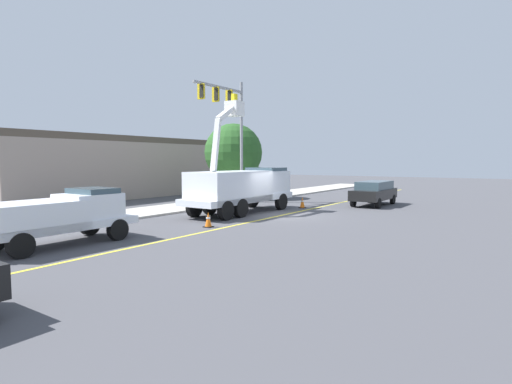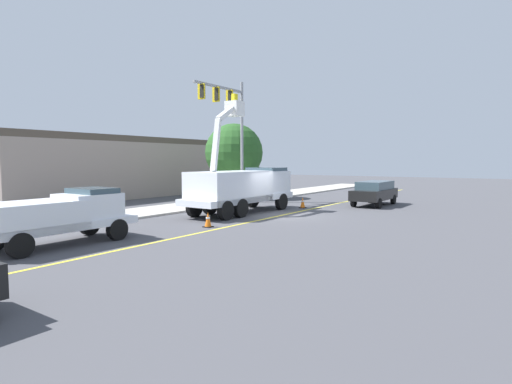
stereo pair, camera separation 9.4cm
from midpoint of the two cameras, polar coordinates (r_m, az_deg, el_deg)
name	(u,v)px [view 1 (the left image)]	position (r m, az deg, el deg)	size (l,w,h in m)	color
ground	(282,215)	(23.55, 3.57, -3.26)	(120.00, 120.00, 0.00)	#47474C
sidewalk_far_side	(189,206)	(27.99, -9.38, -1.96)	(60.00, 3.60, 0.12)	#B2ADA3
lane_centre_stripe	(282,215)	(23.54, 3.57, -3.25)	(50.00, 0.16, 0.01)	yellow
utility_bucket_truck	(242,186)	(24.47, -2.11, 0.83)	(8.32, 2.94, 7.20)	white
service_pickup_truck	(58,215)	(16.81, -26.09, -2.97)	(5.70, 2.43, 2.06)	white
passing_minivan	(374,192)	(29.72, 16.09, 0.07)	(4.89, 2.16, 1.69)	black
traffic_cone_mid_front	(208,220)	(19.43, -6.82, -3.89)	(0.40, 0.40, 0.71)	black
traffic_cone_mid_rear	(302,202)	(27.20, 6.40, -1.47)	(0.40, 0.40, 0.74)	black
traffic_signal_mast	(229,117)	(29.61, -3.90, 10.41)	(5.25, 0.72, 8.91)	gray
commercial_building_backdrop	(121,167)	(38.94, -18.42, 3.36)	(24.39, 9.88, 5.13)	gray
street_tree_right	(233,153)	(33.86, -3.27, 5.52)	(4.78, 4.78, 6.18)	brown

